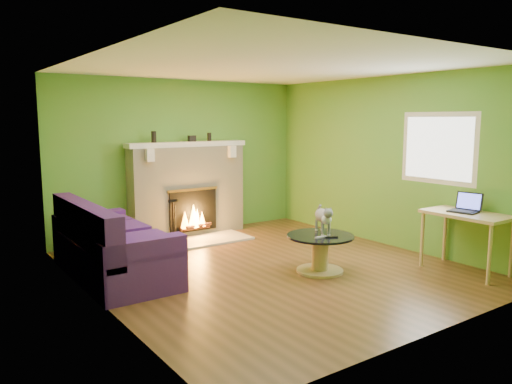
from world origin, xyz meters
TOP-DOWN VIEW (x-y plane):
  - floor at (0.00, 0.00)m, footprint 5.00×5.00m
  - ceiling at (0.00, 0.00)m, footprint 5.00×5.00m
  - wall_back at (0.00, 2.50)m, footprint 5.00×0.00m
  - wall_front at (0.00, -2.50)m, footprint 5.00×0.00m
  - wall_left at (-2.25, 0.00)m, footprint 0.00×5.00m
  - wall_right at (2.25, 0.00)m, footprint 0.00×5.00m
  - window_frame at (2.24, -0.90)m, footprint 0.00×1.20m
  - window_pane at (2.23, -0.90)m, footprint 0.00×1.06m
  - fireplace at (0.00, 2.32)m, footprint 2.10×0.46m
  - hearth at (0.00, 1.80)m, footprint 1.50×0.75m
  - mantel at (0.00, 2.30)m, footprint 2.10×0.28m
  - sofa at (-1.86, 0.85)m, footprint 0.96×2.13m
  - coffee_table at (0.42, -0.51)m, footprint 0.86×0.86m
  - desk at (1.95, -1.57)m, footprint 0.61×1.04m
  - cat at (0.50, -0.46)m, footprint 0.48×0.65m
  - remote_silver at (0.32, -0.63)m, footprint 0.17×0.05m
  - remote_black at (0.44, -0.69)m, footprint 0.16×0.11m
  - laptop at (1.93, -1.52)m, footprint 0.35×0.38m
  - fire_tools at (-0.46, 1.95)m, footprint 0.18×0.18m
  - mantel_vase_left at (-0.58, 2.33)m, footprint 0.08×0.08m
  - mantel_vase_right at (0.43, 2.33)m, footprint 0.07×0.07m
  - mantel_box at (0.10, 2.33)m, footprint 0.12×0.08m

SIDE VIEW (x-z plane):
  - floor at x=0.00m, z-range 0.00..0.00m
  - hearth at x=0.00m, z-range 0.00..0.03m
  - coffee_table at x=0.42m, z-range 0.04..0.52m
  - fire_tools at x=-0.46m, z-range 0.03..0.71m
  - sofa at x=-1.86m, z-range -0.11..0.85m
  - remote_black at x=0.44m, z-range 0.48..0.50m
  - remote_silver at x=0.32m, z-range 0.48..0.50m
  - cat at x=0.50m, z-range 0.48..0.87m
  - desk at x=1.95m, z-range 0.29..1.06m
  - fireplace at x=0.00m, z-range -0.02..1.56m
  - laptop at x=1.93m, z-range 0.77..1.02m
  - wall_back at x=0.00m, z-range -1.20..3.80m
  - wall_front at x=0.00m, z-range -1.20..3.80m
  - wall_left at x=-2.25m, z-range -1.20..3.80m
  - wall_right at x=2.25m, z-range -1.20..3.80m
  - mantel at x=0.00m, z-range 1.50..1.58m
  - window_frame at x=2.24m, z-range 0.95..2.15m
  - window_pane at x=2.23m, z-range 1.02..2.08m
  - mantel_box at x=0.10m, z-range 1.58..1.68m
  - mantel_vase_right at x=0.43m, z-range 1.58..1.72m
  - mantel_vase_left at x=-0.58m, z-range 1.58..1.76m
  - ceiling at x=0.00m, z-range 2.60..2.60m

